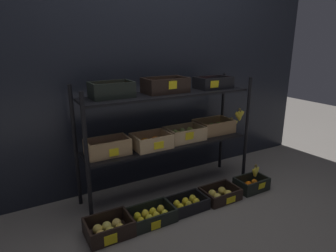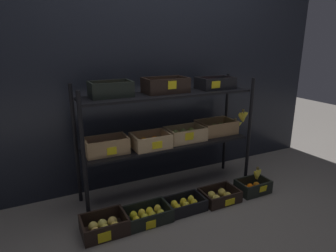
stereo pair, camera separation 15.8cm
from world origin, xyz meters
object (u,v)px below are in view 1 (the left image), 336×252
object	(u,v)px
crate_ground_center_lemon	(187,204)
crate_ground_tangerine	(251,185)
crate_ground_right_apple_gold	(220,194)
display_rack	(171,119)
crate_ground_apple_gold	(109,229)
crate_ground_lemon	(151,216)
banana_bunch_loose	(255,172)

from	to	relation	value
crate_ground_center_lemon	crate_ground_tangerine	xyz separation A→B (m)	(0.72, -0.02, 0.00)
crate_ground_right_apple_gold	display_rack	bearing A→B (deg)	128.89
crate_ground_tangerine	crate_ground_apple_gold	bearing A→B (deg)	179.15
crate_ground_lemon	crate_ground_right_apple_gold	size ratio (longest dim) A/B	1.13
crate_ground_right_apple_gold	banana_bunch_loose	world-z (taller)	banana_bunch_loose
crate_ground_tangerine	crate_ground_center_lemon	bearing A→B (deg)	178.04
crate_ground_center_lemon	crate_ground_right_apple_gold	size ratio (longest dim) A/B	1.02
crate_ground_center_lemon	banana_bunch_loose	distance (m)	0.77
display_rack	crate_ground_right_apple_gold	bearing A→B (deg)	-51.11
crate_ground_center_lemon	banana_bunch_loose	xyz separation A→B (m)	(0.76, -0.03, 0.13)
crate_ground_tangerine	banana_bunch_loose	distance (m)	0.14
crate_ground_apple_gold	crate_ground_center_lemon	size ratio (longest dim) A/B	0.99
display_rack	crate_ground_apple_gold	size ratio (longest dim) A/B	5.11
crate_ground_tangerine	banana_bunch_loose	bearing A→B (deg)	-6.60
crate_ground_lemon	crate_ground_center_lemon	world-z (taller)	crate_ground_lemon
display_rack	crate_ground_tangerine	distance (m)	1.01
crate_ground_center_lemon	display_rack	bearing A→B (deg)	81.49
crate_ground_right_apple_gold	crate_ground_tangerine	xyz separation A→B (m)	(0.37, -0.01, 0.00)
crate_ground_center_lemon	crate_ground_lemon	bearing A→B (deg)	-178.64
crate_ground_apple_gold	crate_ground_tangerine	world-z (taller)	crate_ground_apple_gold
crate_ground_apple_gold	crate_ground_lemon	distance (m)	0.34
display_rack	banana_bunch_loose	bearing A→B (deg)	-28.72
crate_ground_lemon	crate_ground_right_apple_gold	distance (m)	0.69
crate_ground_apple_gold	crate_ground_center_lemon	bearing A→B (deg)	0.32
crate_ground_apple_gold	banana_bunch_loose	xyz separation A→B (m)	(1.44, -0.02, 0.13)
crate_ground_lemon	crate_ground_apple_gold	bearing A→B (deg)	179.29
display_rack	banana_bunch_loose	xyz separation A→B (m)	(0.70, -0.38, -0.52)
crate_ground_tangerine	crate_ground_lemon	bearing A→B (deg)	179.11
crate_ground_lemon	display_rack	bearing A→B (deg)	42.60
crate_ground_apple_gold	crate_ground_tangerine	xyz separation A→B (m)	(1.41, -0.02, -0.00)
crate_ground_apple_gold	crate_ground_right_apple_gold	distance (m)	1.04
crate_ground_right_apple_gold	crate_ground_center_lemon	bearing A→B (deg)	178.12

